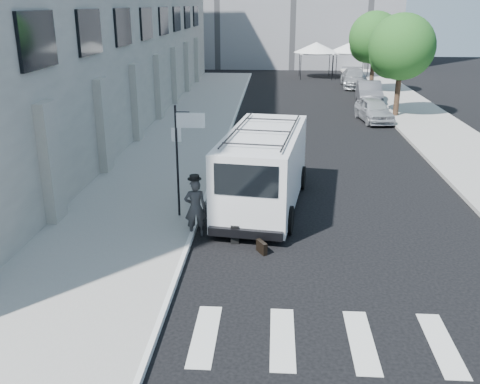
# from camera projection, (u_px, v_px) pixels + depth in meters

# --- Properties ---
(ground) EXTENTS (120.00, 120.00, 0.00)m
(ground) POSITION_uv_depth(u_px,v_px,m) (258.00, 269.00, 13.81)
(ground) COLOR black
(ground) RESTS_ON ground
(sidewalk_left) EXTENTS (4.50, 48.00, 0.15)m
(sidewalk_left) POSITION_uv_depth(u_px,v_px,m) (190.00, 128.00, 29.10)
(sidewalk_left) COLOR gray
(sidewalk_left) RESTS_ON ground
(sidewalk_right) EXTENTS (4.00, 56.00, 0.15)m
(sidewalk_right) POSITION_uv_depth(u_px,v_px,m) (419.00, 117.00, 32.05)
(sidewalk_right) COLOR gray
(sidewalk_right) RESTS_ON ground
(building_left) EXTENTS (10.00, 44.00, 12.00)m
(building_left) POSITION_uv_depth(u_px,v_px,m) (62.00, 13.00, 29.45)
(building_left) COLOR gray
(building_left) RESTS_ON ground
(sign_pole) EXTENTS (1.03, 0.07, 3.50)m
(sign_pole) POSITION_uv_depth(u_px,v_px,m) (184.00, 138.00, 16.08)
(sign_pole) COLOR black
(sign_pole) RESTS_ON sidewalk_left
(tree_near) EXTENTS (3.80, 3.83, 6.03)m
(tree_near) POSITION_uv_depth(u_px,v_px,m) (399.00, 49.00, 30.99)
(tree_near) COLOR black
(tree_near) RESTS_ON ground
(tree_far) EXTENTS (3.80, 3.83, 6.03)m
(tree_far) POSITION_uv_depth(u_px,v_px,m) (373.00, 40.00, 39.46)
(tree_far) COLOR black
(tree_far) RESTS_ON ground
(tent_left) EXTENTS (4.00, 4.00, 3.20)m
(tent_left) POSITION_uv_depth(u_px,v_px,m) (316.00, 48.00, 48.41)
(tent_left) COLOR black
(tent_left) RESTS_ON ground
(tent_right) EXTENTS (4.00, 4.00, 3.20)m
(tent_right) POSITION_uv_depth(u_px,v_px,m) (351.00, 47.00, 48.69)
(tent_right) COLOR black
(tent_right) RESTS_ON ground
(businessman) EXTENTS (0.71, 0.54, 1.75)m
(businessman) POSITION_uv_depth(u_px,v_px,m) (195.00, 208.00, 15.51)
(businessman) COLOR #353538
(businessman) RESTS_ON ground
(briefcase) EXTENTS (0.32, 0.44, 0.34)m
(briefcase) POSITION_uv_depth(u_px,v_px,m) (262.00, 247.00, 14.65)
(briefcase) COLOR black
(briefcase) RESTS_ON ground
(suitcase) EXTENTS (0.28, 0.40, 1.04)m
(suitcase) POSITION_uv_depth(u_px,v_px,m) (235.00, 233.00, 15.31)
(suitcase) COLOR black
(suitcase) RESTS_ON ground
(cargo_van) EXTENTS (3.12, 7.09, 2.56)m
(cargo_van) POSITION_uv_depth(u_px,v_px,m) (264.00, 167.00, 17.82)
(cargo_van) COLOR white
(cargo_van) RESTS_ON ground
(parked_car_a) EXTENTS (2.03, 4.08, 1.34)m
(parked_car_a) POSITION_uv_depth(u_px,v_px,m) (374.00, 110.00, 30.85)
(parked_car_a) COLOR #ABAEB3
(parked_car_a) RESTS_ON ground
(parked_car_b) EXTENTS (1.84, 4.52, 1.46)m
(parked_car_b) POSITION_uv_depth(u_px,v_px,m) (369.00, 92.00, 36.69)
(parked_car_b) COLOR #4E5055
(parked_car_b) RESTS_ON ground
(parked_car_c) EXTENTS (2.19, 5.03, 1.44)m
(parked_car_c) POSITION_uv_depth(u_px,v_px,m) (354.00, 78.00, 43.62)
(parked_car_c) COLOR #929499
(parked_car_c) RESTS_ON ground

